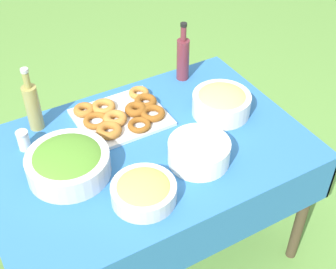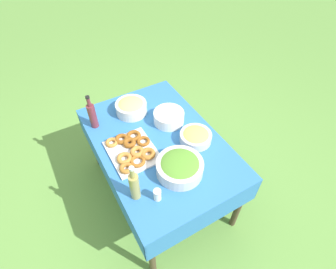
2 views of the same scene
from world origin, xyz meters
name	(u,v)px [view 2 (image 2 of 2)]	position (x,y,z in m)	size (l,w,h in m)	color
ground_plane	(160,190)	(0.00, 0.00, 0.00)	(14.00, 14.00, 0.00)	#609342
picnic_table	(158,149)	(0.00, 0.00, 0.61)	(1.33, 0.89, 0.70)	#2D6BB2
salad_bowl	(180,166)	(0.33, -0.01, 0.76)	(0.32, 0.32, 0.12)	silver
pasta_bowl	(131,107)	(-0.40, -0.04, 0.76)	(0.26, 0.26, 0.12)	silver
donut_platter	(132,150)	(0.01, -0.22, 0.73)	(0.40, 0.34, 0.05)	silver
plate_stack	(169,117)	(-0.15, 0.18, 0.75)	(0.25, 0.25, 0.10)	white
olive_oil_bottle	(134,186)	(0.35, -0.35, 0.82)	(0.06, 0.06, 0.30)	#998E4C
wine_bottle	(92,115)	(-0.40, -0.36, 0.82)	(0.06, 0.06, 0.30)	maroon
fruit_bowl	(196,136)	(0.14, 0.25, 0.75)	(0.24, 0.24, 0.09)	silver
salt_shaker	(157,195)	(0.43, -0.24, 0.75)	(0.05, 0.05, 0.09)	white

